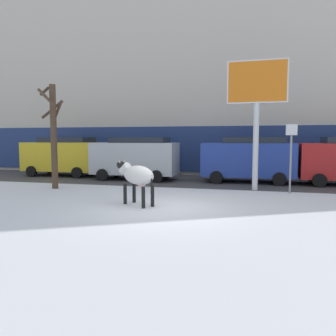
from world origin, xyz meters
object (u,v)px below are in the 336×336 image
cow_holstein (138,176)px  billboard (257,90)px  street_sign (291,153)px  car_blue_van (248,158)px  bare_tree_left_lot (53,132)px  car_yellow_van (63,155)px  car_silver_van (135,157)px  pedestrian_near_billboard (71,159)px

cow_holstein → billboard: (3.86, 4.34, 3.31)m
cow_holstein → street_sign: street_sign is taller
billboard → car_blue_van: bearing=97.1°
cow_holstein → car_blue_van: bearing=63.1°
billboard → street_sign: bearing=-21.4°
street_sign → bare_tree_left_lot: bearing=-173.5°
car_blue_van → street_sign: 3.61m
car_blue_van → bare_tree_left_lot: (-8.43, -4.31, 1.29)m
car_yellow_van → street_sign: bearing=-15.6°
cow_holstein → car_blue_van: size_ratio=0.40×
car_silver_van → bare_tree_left_lot: bearing=-121.8°
car_blue_van → bare_tree_left_lot: 9.55m
pedestrian_near_billboard → bare_tree_left_lot: size_ratio=0.37×
bare_tree_left_lot → pedestrian_near_billboard: bearing=115.4°
billboard → bare_tree_left_lot: (-8.75, -1.70, -1.78)m
car_yellow_van → bare_tree_left_lot: bare_tree_left_lot is taller
car_yellow_van → street_sign: (12.59, -3.51, 0.43)m
car_yellow_van → pedestrian_near_billboard: bearing=111.2°
cow_holstein → car_yellow_van: (-7.35, 7.31, 0.24)m
bare_tree_left_lot → cow_holstein: bearing=-28.3°
car_silver_van → bare_tree_left_lot: (-2.44, -3.94, 1.29)m
cow_holstein → billboard: size_ratio=0.33×
cow_holstein → car_yellow_van: size_ratio=0.40×
bare_tree_left_lot → billboard: bearing=11.0°
billboard → car_yellow_van: 11.99m
cow_holstein → bare_tree_left_lot: size_ratio=0.40×
cow_holstein → car_blue_van: 7.80m
car_silver_van → car_yellow_van: bearing=171.5°
cow_holstein → pedestrian_near_billboard: size_ratio=1.06×
billboard → bare_tree_left_lot: 9.09m
billboard → car_yellow_van: size_ratio=1.21×
billboard → cow_holstein: bearing=-131.6°
car_yellow_van → street_sign: size_ratio=1.63×
billboard → street_sign: (1.39, -0.54, -2.64)m
car_yellow_van → bare_tree_left_lot: 5.43m
billboard → pedestrian_near_billboard: 13.93m
car_silver_van → car_blue_van: 6.00m
car_blue_van → pedestrian_near_billboard: 12.32m
car_blue_van → cow_holstein: bearing=-116.9°
car_yellow_van → pedestrian_near_billboard: car_yellow_van is taller
car_blue_van → street_sign: (1.71, -3.15, 0.43)m
cow_holstein → pedestrian_near_billboard: bearing=130.0°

